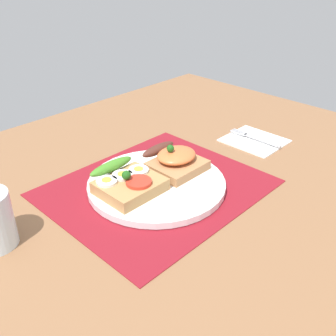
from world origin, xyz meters
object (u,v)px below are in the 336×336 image
(plate, at_px, (157,184))
(napkin, at_px, (254,140))
(sandwich_egg_tomato, at_px, (127,182))
(sandwich_salmon, at_px, (174,159))
(fork, at_px, (254,137))

(plate, distance_m, napkin, 0.29)
(plate, xyz_separation_m, sandwich_egg_tomato, (-0.06, 0.02, 0.02))
(plate, relative_size, sandwich_salmon, 2.52)
(plate, height_order, fork, plate)
(napkin, distance_m, fork, 0.01)
(sandwich_egg_tomato, height_order, sandwich_salmon, sandwich_salmon)
(sandwich_egg_tomato, bearing_deg, fork, -4.86)
(sandwich_salmon, bearing_deg, plate, -169.22)
(sandwich_egg_tomato, bearing_deg, napkin, -5.56)
(plate, bearing_deg, sandwich_salmon, 10.78)
(sandwich_salmon, bearing_deg, sandwich_egg_tomato, 177.65)
(sandwich_salmon, relative_size, fork, 0.77)
(sandwich_egg_tomato, xyz_separation_m, napkin, (0.35, -0.03, -0.03))
(sandwich_egg_tomato, distance_m, napkin, 0.35)
(sandwich_egg_tomato, relative_size, napkin, 0.84)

